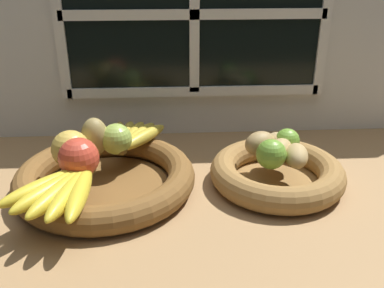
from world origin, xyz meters
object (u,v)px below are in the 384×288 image
at_px(banana_bunch_back, 132,136).
at_px(potato_small, 296,156).
at_px(apple_red_front, 79,158).
at_px(lime_far, 287,141).
at_px(fruit_bowl_right, 276,172).
at_px(potato_back, 282,142).
at_px(pear_brown, 95,136).
at_px(apple_green_back, 116,139).
at_px(potato_oblong, 260,143).
at_px(potato_large, 278,149).
at_px(lime_near, 271,154).
at_px(banana_bunch_front, 62,190).
at_px(fruit_bowl_left, 106,177).
at_px(apple_golden_left, 71,148).

xyz_separation_m(banana_bunch_back, potato_small, (0.33, -0.14, 0.01)).
bearing_deg(apple_red_front, lime_far, 10.97).
distance_m(fruit_bowl_right, potato_back, 0.07).
xyz_separation_m(fruit_bowl_right, banana_bunch_back, (-0.31, 0.11, 0.04)).
bearing_deg(potato_small, pear_brown, 169.18).
xyz_separation_m(apple_green_back, potato_oblong, (0.30, -0.02, -0.01)).
bearing_deg(pear_brown, apple_green_back, 1.59).
relative_size(potato_large, potato_back, 1.05).
bearing_deg(banana_bunch_back, fruit_bowl_right, -19.33).
relative_size(apple_red_front, lime_far, 1.47).
distance_m(banana_bunch_back, lime_near, 0.32).
bearing_deg(banana_bunch_front, lime_far, 20.03).
height_order(fruit_bowl_right, pear_brown, pear_brown).
bearing_deg(potato_oblong, pear_brown, 176.16).
relative_size(apple_red_front, potato_oblong, 1.11).
xyz_separation_m(fruit_bowl_left, potato_large, (0.35, 0.00, 0.05)).
height_order(fruit_bowl_left, banana_bunch_back, banana_bunch_back).
bearing_deg(fruit_bowl_left, apple_golden_left, 179.87).
height_order(potato_oblong, potato_large, potato_oblong).
xyz_separation_m(fruit_bowl_right, potato_oblong, (-0.03, 0.03, 0.05)).
distance_m(banana_bunch_front, potato_small, 0.45).
xyz_separation_m(fruit_bowl_left, potato_back, (0.37, 0.04, 0.05)).
height_order(banana_bunch_front, potato_large, potato_large).
bearing_deg(apple_golden_left, fruit_bowl_left, -0.13).
distance_m(banana_bunch_back, potato_back, 0.33).
bearing_deg(apple_green_back, banana_bunch_back, 63.92).
height_order(pear_brown, potato_oblong, pear_brown).
distance_m(apple_red_front, potato_large, 0.40).
distance_m(fruit_bowl_right, lime_near, 0.07).
height_order(banana_bunch_back, lime_far, lime_far).
relative_size(banana_bunch_back, potato_large, 2.08).
bearing_deg(fruit_bowl_left, potato_large, 0.00).
height_order(fruit_bowl_left, apple_green_back, apple_green_back).
xyz_separation_m(potato_small, potato_oblong, (-0.06, 0.05, 0.00)).
bearing_deg(apple_red_front, apple_golden_left, 116.65).
distance_m(apple_green_back, potato_back, 0.35).
xyz_separation_m(potato_small, lime_far, (-0.00, 0.06, 0.00)).
relative_size(apple_red_front, banana_bunch_back, 0.47).
distance_m(apple_red_front, potato_oblong, 0.37).
bearing_deg(fruit_bowl_left, potato_oblong, 4.53).
distance_m(banana_bunch_front, potato_back, 0.46).
height_order(banana_bunch_back, potato_small, potato_small).
xyz_separation_m(fruit_bowl_left, lime_far, (0.38, 0.04, 0.06)).
distance_m(pear_brown, lime_near, 0.36).
bearing_deg(potato_back, banana_bunch_front, -159.02).
relative_size(banana_bunch_back, potato_small, 2.13).
distance_m(apple_golden_left, potato_oblong, 0.38).
xyz_separation_m(fruit_bowl_left, potato_small, (0.38, -0.03, 0.05)).
bearing_deg(potato_large, lime_near, -123.69).
bearing_deg(banana_bunch_back, lime_far, -12.19).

